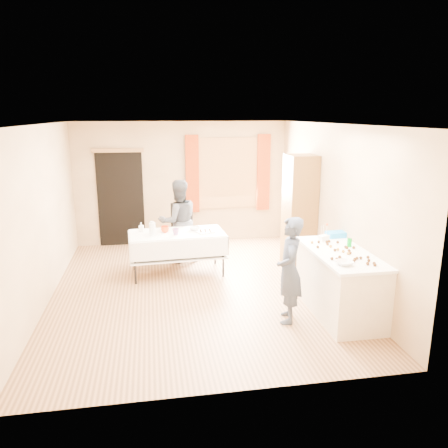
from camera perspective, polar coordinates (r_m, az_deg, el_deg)
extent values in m
cube|color=#9E7047|center=(7.15, -3.60, -8.50)|extent=(4.50, 5.50, 0.02)
cube|color=white|center=(6.60, -3.96, 12.98)|extent=(4.50, 5.50, 0.02)
cube|color=tan|center=(9.46, -5.52, 5.33)|extent=(4.50, 0.02, 2.60)
cube|color=tan|center=(4.13, 0.25, -6.33)|extent=(4.50, 0.02, 2.60)
cube|color=tan|center=(6.91, -22.76, 0.99)|extent=(0.02, 5.50, 2.60)
cube|color=tan|center=(7.33, 14.09, 2.38)|extent=(0.02, 5.50, 2.60)
cube|color=olive|center=(9.52, 0.52, 6.67)|extent=(1.32, 0.06, 1.52)
cube|color=white|center=(9.50, 0.54, 6.66)|extent=(1.20, 0.02, 1.40)
cube|color=maroon|center=(9.36, -4.16, 6.51)|extent=(0.28, 0.06, 1.65)
cube|color=maroon|center=(9.64, 5.18, 6.70)|extent=(0.28, 0.06, 1.65)
cube|color=black|center=(9.48, -13.33, 3.19)|extent=(0.95, 0.04, 2.00)
cube|color=olive|center=(9.32, -13.71, 9.33)|extent=(1.05, 0.06, 0.08)
cube|color=brown|center=(8.07, 9.81, 1.65)|extent=(0.50, 0.60, 2.05)
cube|color=beige|center=(6.38, 14.84, -7.60)|extent=(0.72, 1.59, 0.86)
cube|color=white|center=(6.23, 15.11, -3.66)|extent=(0.78, 1.65, 0.04)
cube|color=white|center=(7.61, -6.17, -1.25)|extent=(1.66, 0.90, 0.04)
cube|color=black|center=(8.55, -5.65, -1.38)|extent=(0.51, 0.51, 0.06)
cube|color=black|center=(8.67, -5.52, 0.74)|extent=(0.43, 0.13, 0.62)
imported|color=#283043|center=(5.91, 8.54, -5.99)|extent=(0.70, 0.61, 1.45)
imported|color=black|center=(8.25, -5.97, 0.37)|extent=(1.02, 0.93, 1.57)
cylinder|color=#019117|center=(6.46, 16.06, -2.34)|extent=(0.08, 0.08, 0.12)
imported|color=white|center=(5.68, 15.46, -4.92)|extent=(0.25, 0.25, 0.05)
cube|color=white|center=(6.67, 12.86, -1.79)|extent=(0.18, 0.15, 0.08)
cube|color=#1485E3|center=(6.92, 14.48, -1.31)|extent=(0.31, 0.22, 0.08)
cylinder|color=silver|center=(7.45, -9.34, -0.68)|extent=(0.13, 0.13, 0.22)
imported|color=red|center=(7.63, -7.73, -0.68)|extent=(0.18, 0.18, 0.11)
imported|color=red|center=(7.45, -6.32, -1.01)|extent=(0.19, 0.19, 0.11)
imported|color=white|center=(7.73, -3.84, -0.59)|extent=(0.27, 0.27, 0.06)
cube|color=white|center=(7.56, -2.45, -1.05)|extent=(0.33, 0.28, 0.02)
imported|color=white|center=(7.75, -10.75, -0.39)|extent=(0.10, 0.11, 0.16)
sphere|color=#3F2314|center=(5.77, 14.56, -4.61)|extent=(0.04, 0.04, 0.04)
sphere|color=black|center=(5.74, 19.10, -5.06)|extent=(0.04, 0.04, 0.04)
sphere|color=black|center=(6.59, 13.57, -2.20)|extent=(0.04, 0.04, 0.04)
sphere|color=black|center=(6.35, 15.77, -2.96)|extent=(0.04, 0.04, 0.04)
sphere|color=black|center=(6.56, 13.27, -2.27)|extent=(0.04, 0.04, 0.04)
sphere|color=black|center=(6.38, 16.59, -2.96)|extent=(0.04, 0.04, 0.04)
sphere|color=#3F2314|center=(6.35, 13.76, -2.83)|extent=(0.04, 0.04, 0.04)
sphere|color=black|center=(5.83, 13.92, -4.39)|extent=(0.04, 0.04, 0.04)
sphere|color=black|center=(5.91, 14.86, -4.18)|extent=(0.04, 0.04, 0.04)
sphere|color=black|center=(6.37, 15.60, -2.90)|extent=(0.04, 0.04, 0.04)
sphere|color=black|center=(5.93, 16.98, -4.28)|extent=(0.04, 0.04, 0.04)
sphere|color=black|center=(5.88, 16.73, -4.43)|extent=(0.04, 0.04, 0.04)
sphere|color=#3F2314|center=(6.10, 15.92, -3.70)|extent=(0.04, 0.04, 0.04)
sphere|color=black|center=(5.84, 15.00, -4.44)|extent=(0.04, 0.04, 0.04)
sphere|color=black|center=(6.22, 16.02, -3.36)|extent=(0.04, 0.04, 0.04)
sphere|color=black|center=(6.52, 12.27, -2.30)|extent=(0.04, 0.04, 0.04)
sphere|color=black|center=(6.19, 14.28, -3.31)|extent=(0.04, 0.04, 0.04)
sphere|color=black|center=(6.01, 18.29, -4.13)|extent=(0.04, 0.04, 0.04)
sphere|color=#3F2314|center=(6.23, 14.64, -3.23)|extent=(0.04, 0.04, 0.04)
sphere|color=black|center=(5.80, 16.59, -4.65)|extent=(0.04, 0.04, 0.04)
sphere|color=black|center=(5.95, 17.44, -4.24)|extent=(0.04, 0.04, 0.04)
sphere|color=black|center=(5.77, 18.24, -4.89)|extent=(0.04, 0.04, 0.04)
sphere|color=black|center=(5.79, 19.02, -4.88)|extent=(0.04, 0.04, 0.04)
sphere|color=black|center=(6.45, 13.38, -2.56)|extent=(0.04, 0.04, 0.04)
sphere|color=#3F2314|center=(6.49, 11.43, -2.35)|extent=(0.04, 0.04, 0.04)
sphere|color=black|center=(5.75, 18.26, -4.95)|extent=(0.04, 0.04, 0.04)
sphere|color=black|center=(6.12, 16.16, -3.64)|extent=(0.04, 0.04, 0.04)
sphere|color=black|center=(5.88, 18.39, -4.53)|extent=(0.04, 0.04, 0.04)
sphere|color=black|center=(6.28, 12.15, -2.95)|extent=(0.04, 0.04, 0.04)
sphere|color=black|center=(5.82, 14.52, -4.46)|extent=(0.04, 0.04, 0.04)
sphere|color=#3F2314|center=(6.16, 15.31, -3.46)|extent=(0.04, 0.04, 0.04)
sphere|color=black|center=(6.58, 14.63, -2.31)|extent=(0.04, 0.04, 0.04)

